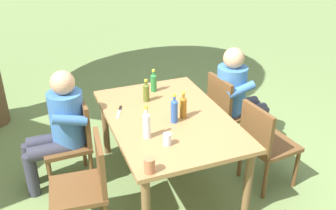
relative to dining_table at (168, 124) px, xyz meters
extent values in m
plane|color=#6B844C|center=(0.00, 0.00, -0.65)|extent=(24.00, 24.00, 0.00)
cube|color=#A37547|center=(0.00, 0.00, 0.06)|extent=(1.58, 1.07, 0.04)
cylinder|color=brown|center=(-0.71, -0.46, -0.31)|extent=(0.07, 0.07, 0.70)
cylinder|color=brown|center=(0.71, -0.46, -0.31)|extent=(0.07, 0.07, 0.70)
cylinder|color=brown|center=(0.71, 0.46, -0.31)|extent=(0.07, 0.07, 0.70)
cube|color=brown|center=(0.36, -0.92, -0.22)|extent=(0.48, 0.48, 0.04)
cube|color=brown|center=(0.33, -0.72, 0.01)|extent=(0.42, 0.08, 0.42)
cylinder|color=brown|center=(0.19, -1.12, -0.45)|extent=(0.04, 0.04, 0.41)
cylinder|color=brown|center=(0.56, -1.08, -0.45)|extent=(0.04, 0.04, 0.41)
cylinder|color=brown|center=(0.15, -0.75, -0.45)|extent=(0.04, 0.04, 0.41)
cylinder|color=brown|center=(0.52, -0.71, -0.45)|extent=(0.04, 0.04, 0.41)
cube|color=brown|center=(0.36, 0.92, -0.22)|extent=(0.45, 0.45, 0.04)
cube|color=brown|center=(0.36, 0.72, 0.01)|extent=(0.42, 0.05, 0.42)
cylinder|color=brown|center=(0.54, 1.11, -0.45)|extent=(0.04, 0.04, 0.41)
cylinder|color=brown|center=(0.16, 1.10, -0.45)|extent=(0.04, 0.04, 0.41)
cylinder|color=brown|center=(0.55, 0.73, -0.45)|extent=(0.04, 0.04, 0.41)
cylinder|color=brown|center=(0.17, 0.72, -0.45)|extent=(0.04, 0.04, 0.41)
cube|color=brown|center=(-0.36, 0.92, -0.22)|extent=(0.48, 0.48, 0.04)
cube|color=brown|center=(-0.37, 0.72, 0.01)|extent=(0.42, 0.08, 0.42)
cylinder|color=brown|center=(-0.15, 1.09, -0.45)|extent=(0.04, 0.04, 0.41)
cylinder|color=brown|center=(-0.18, 0.71, -0.45)|extent=(0.04, 0.04, 0.41)
cube|color=brown|center=(-0.36, -0.92, -0.22)|extent=(0.48, 0.48, 0.04)
cube|color=brown|center=(-0.38, -0.72, 0.01)|extent=(0.42, 0.08, 0.42)
cylinder|color=brown|center=(-0.52, -1.12, -0.45)|extent=(0.04, 0.04, 0.41)
cylinder|color=brown|center=(-0.15, -1.08, -0.45)|extent=(0.04, 0.04, 0.41)
cylinder|color=brown|center=(-0.56, -0.75, -0.45)|extent=(0.04, 0.04, 0.41)
cylinder|color=brown|center=(-0.19, -0.71, -0.45)|extent=(0.04, 0.04, 0.41)
cylinder|color=#3D70B2|center=(0.36, -0.87, 0.06)|extent=(0.32, 0.32, 0.52)
sphere|color=tan|center=(0.36, -0.87, 0.41)|extent=(0.22, 0.22, 0.22)
cylinder|color=#383847|center=(0.27, -1.07, -0.20)|extent=(0.14, 0.40, 0.14)
cylinder|color=#383847|center=(0.27, -1.27, -0.43)|extent=(0.11, 0.11, 0.45)
cylinder|color=#3D70B2|center=(0.17, -0.87, 0.13)|extent=(0.09, 0.31, 0.16)
cylinder|color=#383847|center=(0.45, -1.07, -0.20)|extent=(0.14, 0.40, 0.14)
cylinder|color=#383847|center=(0.45, -1.27, -0.43)|extent=(0.11, 0.11, 0.45)
cylinder|color=#3D70B2|center=(0.54, -0.87, 0.13)|extent=(0.09, 0.31, 0.16)
cylinder|color=#3D70B2|center=(0.36, 0.87, 0.06)|extent=(0.32, 0.32, 0.52)
sphere|color=tan|center=(0.36, 0.87, 0.41)|extent=(0.22, 0.22, 0.22)
cylinder|color=#383847|center=(0.45, 1.07, -0.20)|extent=(0.14, 0.40, 0.14)
cylinder|color=#383847|center=(0.45, 1.27, -0.43)|extent=(0.11, 0.11, 0.45)
cylinder|color=#3D70B2|center=(0.54, 0.87, 0.13)|extent=(0.09, 0.31, 0.16)
cylinder|color=#383847|center=(0.27, 1.07, -0.20)|extent=(0.14, 0.40, 0.14)
cylinder|color=#383847|center=(0.27, 1.27, -0.43)|extent=(0.11, 0.11, 0.45)
cylinder|color=#3D70B2|center=(0.17, 0.87, 0.13)|extent=(0.09, 0.31, 0.16)
cylinder|color=#996019|center=(-0.06, -0.12, 0.17)|extent=(0.06, 0.06, 0.18)
cone|color=#996019|center=(-0.06, -0.12, 0.28)|extent=(0.06, 0.06, 0.03)
cylinder|color=#996019|center=(-0.06, -0.12, 0.31)|extent=(0.03, 0.03, 0.03)
cylinder|color=yellow|center=(-0.06, -0.12, 0.33)|extent=(0.03, 0.03, 0.02)
cylinder|color=#2D56A3|center=(-0.11, -0.02, 0.18)|extent=(0.06, 0.06, 0.20)
cone|color=#2D56A3|center=(-0.11, -0.02, 0.30)|extent=(0.06, 0.06, 0.03)
cylinder|color=#2D56A3|center=(-0.11, -0.02, 0.32)|extent=(0.03, 0.03, 0.03)
cylinder|color=yellow|center=(-0.11, -0.02, 0.35)|extent=(0.03, 0.03, 0.02)
cylinder|color=#287A38|center=(0.57, -0.06, 0.17)|extent=(0.06, 0.06, 0.17)
cone|color=#287A38|center=(0.57, -0.06, 0.27)|extent=(0.06, 0.06, 0.02)
cylinder|color=#287A38|center=(0.57, -0.06, 0.29)|extent=(0.03, 0.03, 0.02)
cylinder|color=yellow|center=(0.57, -0.06, 0.31)|extent=(0.03, 0.03, 0.02)
cylinder|color=white|center=(-0.27, 0.29, 0.19)|extent=(0.06, 0.06, 0.21)
cone|color=white|center=(-0.27, 0.29, 0.31)|extent=(0.06, 0.06, 0.03)
cylinder|color=white|center=(-0.27, 0.29, 0.34)|extent=(0.03, 0.03, 0.03)
cylinder|color=yellow|center=(-0.27, 0.29, 0.37)|extent=(0.03, 0.03, 0.02)
cylinder|color=#566623|center=(0.38, 0.08, 0.17)|extent=(0.06, 0.06, 0.17)
cone|color=#566623|center=(0.38, 0.08, 0.26)|extent=(0.06, 0.06, 0.02)
cylinder|color=#566623|center=(0.38, 0.08, 0.28)|extent=(0.03, 0.03, 0.02)
cylinder|color=yellow|center=(0.38, 0.08, 0.30)|extent=(0.03, 0.03, 0.02)
cylinder|color=#BC6B47|center=(-0.72, 0.42, 0.14)|extent=(0.08, 0.08, 0.12)
cylinder|color=silver|center=(-0.43, 0.17, 0.13)|extent=(0.07, 0.07, 0.10)
cube|color=silver|center=(0.21, 0.41, 0.08)|extent=(0.17, 0.09, 0.01)
cube|color=black|center=(0.31, 0.37, 0.09)|extent=(0.08, 0.05, 0.01)
cube|color=black|center=(1.19, 0.10, -0.45)|extent=(0.34, 0.14, 0.40)
cube|color=black|center=(1.19, 0.00, -0.53)|extent=(0.24, 0.06, 0.18)
camera|label=1|loc=(-2.83, 1.09, 1.77)|focal=40.30mm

